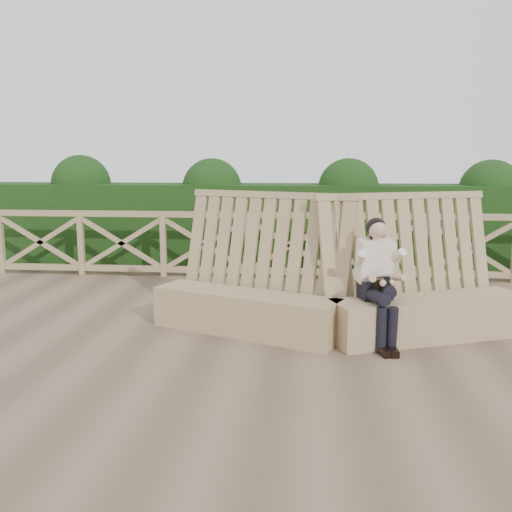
{
  "coord_description": "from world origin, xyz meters",
  "views": [
    {
      "loc": [
        0.28,
        -5.79,
        1.97
      ],
      "look_at": [
        -0.29,
        0.4,
        0.9
      ],
      "focal_mm": 40.0,
      "sensor_mm": 36.0,
      "label": 1
    }
  ],
  "objects": [
    {
      "name": "ground",
      "position": [
        0.0,
        0.0,
        0.0
      ],
      "size": [
        60.0,
        60.0,
        0.0
      ],
      "primitive_type": "plane",
      "color": "brown",
      "rests_on": "ground"
    },
    {
      "name": "bench",
      "position": [
        0.6,
        0.52,
        0.4
      ],
      "size": [
        4.24,
        1.54,
        1.6
      ],
      "rotation": [
        0.0,
        0.0,
        -0.05
      ],
      "color": "#998057",
      "rests_on": "ground"
    },
    {
      "name": "woman",
      "position": [
        1.03,
        0.22,
        0.74
      ],
      "size": [
        0.47,
        0.82,
        1.35
      ],
      "rotation": [
        0.0,
        0.0,
        0.3
      ],
      "color": "black",
      "rests_on": "ground"
    },
    {
      "name": "guardrail",
      "position": [
        0.0,
        3.5,
        0.55
      ],
      "size": [
        10.1,
        0.09,
        1.1
      ],
      "color": "#978157",
      "rests_on": "ground"
    },
    {
      "name": "hedge",
      "position": [
        0.0,
        4.7,
        0.75
      ],
      "size": [
        12.0,
        1.2,
        1.5
      ],
      "primitive_type": "cube",
      "color": "black",
      "rests_on": "ground"
    }
  ]
}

